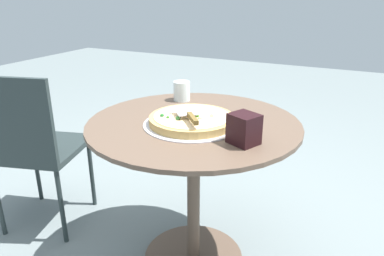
{
  "coord_description": "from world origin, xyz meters",
  "views": [
    {
      "loc": [
        -0.63,
        1.3,
        1.24
      ],
      "look_at": [
        -0.01,
        0.03,
        0.69
      ],
      "focal_mm": 34.32,
      "sensor_mm": 36.0,
      "label": 1
    }
  ],
  "objects_px": {
    "pizza_on_tray": "(192,120)",
    "patio_chair_far": "(31,142)",
    "napkin_dispenser": "(244,129)",
    "drinking_cup": "(182,91)",
    "pizza_server": "(189,115)",
    "patio_table": "(194,160)"
  },
  "relations": [
    {
      "from": "napkin_dispenser",
      "to": "pizza_server",
      "type": "bearing_deg",
      "value": 15.89
    },
    {
      "from": "pizza_on_tray",
      "to": "drinking_cup",
      "type": "xyz_separation_m",
      "value": [
        0.2,
        -0.29,
        0.03
      ]
    },
    {
      "from": "patio_table",
      "to": "napkin_dispenser",
      "type": "relative_size",
      "value": 8.08
    },
    {
      "from": "patio_table",
      "to": "drinking_cup",
      "type": "distance_m",
      "value": 0.39
    },
    {
      "from": "pizza_server",
      "to": "patio_chair_far",
      "type": "distance_m",
      "value": 0.91
    },
    {
      "from": "patio_table",
      "to": "napkin_dispenser",
      "type": "height_order",
      "value": "napkin_dispenser"
    },
    {
      "from": "pizza_server",
      "to": "drinking_cup",
      "type": "height_order",
      "value": "drinking_cup"
    },
    {
      "from": "napkin_dispenser",
      "to": "drinking_cup",
      "type": "bearing_deg",
      "value": -15.42
    },
    {
      "from": "pizza_on_tray",
      "to": "napkin_dispenser",
      "type": "xyz_separation_m",
      "value": [
        -0.25,
        0.09,
        0.04
      ]
    },
    {
      "from": "pizza_on_tray",
      "to": "patio_chair_far",
      "type": "height_order",
      "value": "patio_chair_far"
    },
    {
      "from": "pizza_on_tray",
      "to": "napkin_dispenser",
      "type": "height_order",
      "value": "napkin_dispenser"
    },
    {
      "from": "patio_table",
      "to": "pizza_server",
      "type": "bearing_deg",
      "value": 105.69
    },
    {
      "from": "pizza_server",
      "to": "patio_chair_far",
      "type": "relative_size",
      "value": 0.22
    },
    {
      "from": "napkin_dispenser",
      "to": "pizza_on_tray",
      "type": "bearing_deg",
      "value": 4.42
    },
    {
      "from": "pizza_on_tray",
      "to": "patio_chair_far",
      "type": "distance_m",
      "value": 0.89
    },
    {
      "from": "patio_chair_far",
      "to": "pizza_server",
      "type": "bearing_deg",
      "value": -177.28
    },
    {
      "from": "pizza_server",
      "to": "drinking_cup",
      "type": "relative_size",
      "value": 2.0
    },
    {
      "from": "pizza_server",
      "to": "napkin_dispenser",
      "type": "relative_size",
      "value": 1.72
    },
    {
      "from": "pizza_server",
      "to": "pizza_on_tray",
      "type": "bearing_deg",
      "value": -73.82
    },
    {
      "from": "pizza_server",
      "to": "patio_chair_far",
      "type": "height_order",
      "value": "patio_chair_far"
    },
    {
      "from": "pizza_server",
      "to": "napkin_dispenser",
      "type": "distance_m",
      "value": 0.24
    },
    {
      "from": "drinking_cup",
      "to": "patio_chair_far",
      "type": "relative_size",
      "value": 0.11
    }
  ]
}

